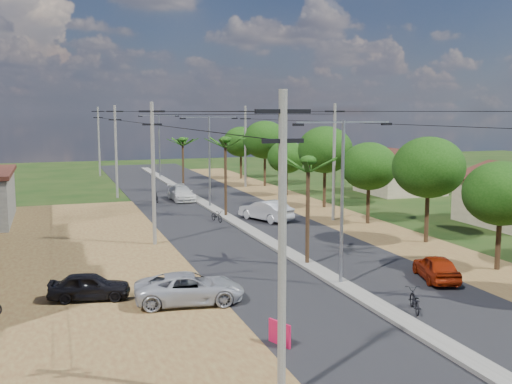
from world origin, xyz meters
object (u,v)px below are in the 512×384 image
car_silver_mid (266,211)px  roadside_sign (280,334)px  car_white_far (181,194)px  car_parked_dark (89,287)px  car_parked_silver (190,289)px  moto_rider_east (414,301)px  car_red_near (436,268)px

car_silver_mid → roadside_sign: (-8.00, -23.55, -0.34)m
car_white_far → roadside_sign: bearing=-98.3°
car_white_far → car_parked_dark: car_white_far is taller
car_parked_silver → car_white_far: bearing=-3.5°
car_parked_silver → moto_rider_east: 9.64m
car_silver_mid → roadside_sign: size_ratio=4.60×
car_parked_dark → car_silver_mid: bearing=-31.4°
car_silver_mid → car_parked_silver: size_ratio=0.99×
car_red_near → moto_rider_east: (-3.72, -3.68, -0.17)m
car_white_far → car_parked_dark: size_ratio=1.32×
car_white_far → car_parked_silver: size_ratio=0.98×
car_silver_mid → car_white_far: 13.02m
car_parked_silver → car_red_near: bearing=-84.4°
car_parked_silver → car_silver_mid: bearing=-21.5°
car_red_near → roadside_sign: bearing=43.8°
car_red_near → car_parked_silver: car_parked_silver is taller
car_red_near → car_white_far: 31.33m
car_white_far → roadside_sign: car_white_far is taller
car_parked_silver → roadside_sign: (2.00, -5.74, -0.22)m
car_silver_mid → moto_rider_east: 22.00m
car_parked_dark → car_white_far: bearing=-9.4°
car_red_near → moto_rider_east: size_ratio=2.09×
car_white_far → roadside_sign: size_ratio=4.55×
car_silver_mid → car_white_far: bearing=-93.9°
moto_rider_east → roadside_sign: 6.88m
car_parked_silver → moto_rider_east: (8.70, -4.16, -0.19)m
car_silver_mid → moto_rider_east: car_silver_mid is taller
car_red_near → car_silver_mid: size_ratio=0.79×
car_white_far → moto_rider_east: car_white_far is taller
car_parked_silver → car_parked_dark: size_ratio=1.34×
car_parked_dark → roadside_sign: (6.13, -7.71, -0.16)m
car_red_near → car_white_far: bearing=-61.2°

